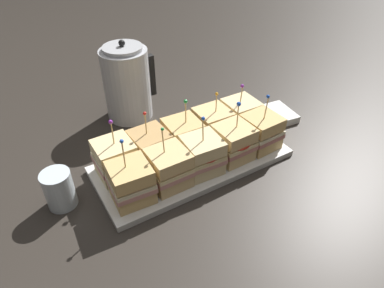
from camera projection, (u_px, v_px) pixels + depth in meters
name	position (u px, v px, depth m)	size (l,w,h in m)	color
ground_plane	(192.00, 164.00, 0.97)	(6.00, 6.00, 0.00)	#2D2823
serving_platter	(192.00, 161.00, 0.97)	(0.54, 0.24, 0.02)	silver
sandwich_front_far_left	(131.00, 183.00, 0.81)	(0.10, 0.10, 0.18)	tan
sandwich_front_left	(169.00, 168.00, 0.86)	(0.10, 0.10, 0.17)	#DBB77A
sandwich_front_center	(203.00, 155.00, 0.90)	(0.10, 0.10, 0.17)	beige
sandwich_front_right	(233.00, 143.00, 0.94)	(0.10, 0.10, 0.17)	#DBB77A
sandwich_front_far_right	(261.00, 132.00, 0.98)	(0.10, 0.10, 0.17)	tan
sandwich_back_far_left	(115.00, 159.00, 0.88)	(0.10, 0.10, 0.17)	beige
sandwich_back_left	(150.00, 148.00, 0.92)	(0.10, 0.10, 0.16)	tan
sandwich_back_center	(183.00, 136.00, 0.97)	(0.10, 0.10, 0.17)	tan
sandwich_back_right	(213.00, 125.00, 1.01)	(0.10, 0.10, 0.16)	#DBB77A
sandwich_back_far_right	(240.00, 116.00, 1.05)	(0.10, 0.10, 0.16)	beige
kettle_steel	(127.00, 83.00, 1.10)	(0.17, 0.15, 0.26)	#B7BABF
drinking_glass	(59.00, 189.00, 0.82)	(0.07, 0.07, 0.10)	silver
napkin_stack	(275.00, 115.00, 1.15)	(0.13, 0.13, 0.02)	white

